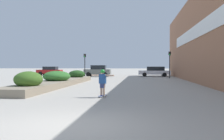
# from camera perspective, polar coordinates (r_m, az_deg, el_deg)

# --- Properties ---
(ground_plane) EXTENTS (300.00, 300.00, 0.00)m
(ground_plane) POSITION_cam_1_polar(r_m,az_deg,el_deg) (6.84, -10.38, -12.35)
(ground_plane) COLOR #ADA89E
(building_wall_right) EXTENTS (0.67, 43.87, 8.51)m
(building_wall_right) POSITION_cam_1_polar(r_m,az_deg,el_deg) (22.21, 20.32, 7.82)
(building_wall_right) COLOR #9E6647
(building_wall_right) RESTS_ON ground_plane
(planter_box) EXTENTS (2.11, 15.83, 1.26)m
(planter_box) POSITION_cam_1_polar(r_m,az_deg,el_deg) (20.08, -12.39, -2.36)
(planter_box) COLOR gray
(planter_box) RESTS_ON ground_plane
(skateboard) EXTENTS (0.38, 0.74, 0.09)m
(skateboard) POSITION_cam_1_polar(r_m,az_deg,el_deg) (12.60, -2.17, -5.92)
(skateboard) COLOR navy
(skateboard) RESTS_ON ground_plane
(skateboarder) EXTENTS (1.19, 0.44, 1.31)m
(skateboarder) POSITION_cam_1_polar(r_m,az_deg,el_deg) (12.53, -2.18, -2.22)
(skateboarder) COLOR tan
(skateboarder) RESTS_ON skateboard
(car_leftmost) EXTENTS (4.64, 2.02, 1.48)m
(car_leftmost) POSITION_cam_1_polar(r_m,az_deg,el_deg) (37.57, 9.71, -0.31)
(car_leftmost) COLOR silver
(car_leftmost) RESTS_ON ground_plane
(car_center_left) EXTENTS (3.82, 1.88, 1.67)m
(car_center_left) POSITION_cam_1_polar(r_m,az_deg,el_deg) (36.66, -3.26, -0.17)
(car_center_left) COLOR slate
(car_center_left) RESTS_ON ground_plane
(car_center_right) EXTENTS (3.96, 1.90, 1.47)m
(car_center_right) POSITION_cam_1_polar(r_m,az_deg,el_deg) (42.42, -14.03, -0.17)
(car_center_right) COLOR maroon
(car_center_right) RESTS_ON ground_plane
(traffic_light_left) EXTENTS (0.28, 0.30, 3.21)m
(traffic_light_left) POSITION_cam_1_polar(r_m,az_deg,el_deg) (33.72, -6.24, 2.00)
(traffic_light_left) COLOR black
(traffic_light_left) RESTS_ON ground_plane
(traffic_light_right) EXTENTS (0.28, 0.30, 3.40)m
(traffic_light_right) POSITION_cam_1_polar(r_m,az_deg,el_deg) (32.60, 13.04, 2.23)
(traffic_light_right) COLOR black
(traffic_light_right) RESTS_ON ground_plane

